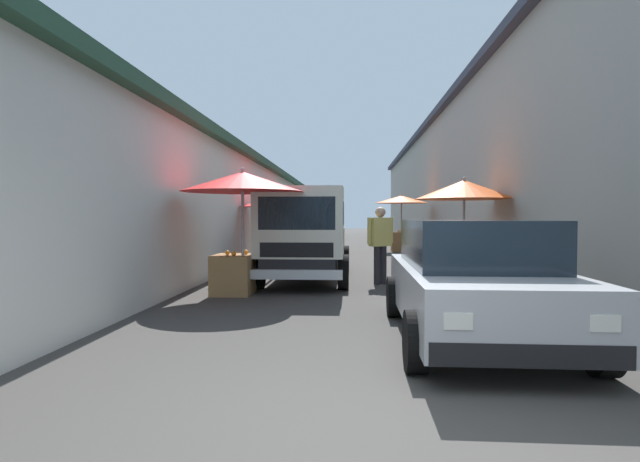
# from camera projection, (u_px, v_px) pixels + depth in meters

# --- Properties ---
(ground) EXTENTS (90.00, 90.00, 0.00)m
(ground) POSITION_uv_depth(u_px,v_px,m) (354.00, 261.00, 16.56)
(ground) COLOR #3D3A38
(building_left_whitewash) EXTENTS (49.80, 7.50, 3.60)m
(building_left_whitewash) POSITION_uv_depth(u_px,v_px,m) (174.00, 208.00, 19.17)
(building_left_whitewash) COLOR silver
(building_left_whitewash) RESTS_ON ground
(building_right_concrete) EXTENTS (49.80, 7.50, 5.75)m
(building_right_concrete) POSITION_uv_depth(u_px,v_px,m) (542.00, 179.00, 18.31)
(building_right_concrete) COLOR #A39E93
(building_right_concrete) RESTS_ON ground
(fruit_stall_far_right) EXTENTS (2.30, 2.30, 2.41)m
(fruit_stall_far_right) POSITION_uv_depth(u_px,v_px,m) (241.00, 201.00, 9.35)
(fruit_stall_far_right) COLOR #9E9EA3
(fruit_stall_far_right) RESTS_ON ground
(fruit_stall_near_right) EXTENTS (2.27, 2.27, 2.46)m
(fruit_stall_near_right) POSITION_uv_depth(u_px,v_px,m) (401.00, 207.00, 21.31)
(fruit_stall_near_right) COLOR #9E9EA3
(fruit_stall_near_right) RESTS_ON ground
(fruit_stall_near_left) EXTENTS (2.40, 2.40, 2.39)m
(fruit_stall_near_left) POSITION_uv_depth(u_px,v_px,m) (307.00, 208.00, 20.29)
(fruit_stall_near_left) COLOR #9E9EA3
(fruit_stall_near_left) RESTS_ON ground
(fruit_stall_far_left) EXTENTS (2.79, 2.79, 2.24)m
(fruit_stall_far_left) POSITION_uv_depth(u_px,v_px,m) (285.00, 206.00, 15.21)
(fruit_stall_far_left) COLOR #9E9EA3
(fruit_stall_far_left) RESTS_ON ground
(fruit_stall_mid_lane) EXTENTS (2.27, 2.27, 2.41)m
(fruit_stall_mid_lane) POSITION_uv_depth(u_px,v_px,m) (464.00, 202.00, 11.53)
(fruit_stall_mid_lane) COLOR #9E9EA3
(fruit_stall_mid_lane) RESTS_ON ground
(hatchback_car) EXTENTS (3.93, 1.96, 1.45)m
(hatchback_car) POSITION_uv_depth(u_px,v_px,m) (474.00, 279.00, 6.04)
(hatchback_car) COLOR #ADAFB5
(hatchback_car) RESTS_ON ground
(delivery_truck) EXTENTS (4.92, 1.97, 2.08)m
(delivery_truck) POSITION_uv_depth(u_px,v_px,m) (304.00, 237.00, 10.85)
(delivery_truck) COLOR black
(delivery_truck) RESTS_ON ground
(vendor_by_crates) EXTENTS (0.43, 0.58, 1.70)m
(vendor_by_crates) POSITION_uv_depth(u_px,v_px,m) (380.00, 239.00, 10.93)
(vendor_by_crates) COLOR #232328
(vendor_by_crates) RESTS_ON ground
(parked_scooter) EXTENTS (1.69, 0.43, 1.14)m
(parked_scooter) POSITION_uv_depth(u_px,v_px,m) (436.00, 272.00, 9.42)
(parked_scooter) COLOR black
(parked_scooter) RESTS_ON ground
(plastic_stool) EXTENTS (0.30, 0.30, 0.43)m
(plastic_stool) POSITION_uv_depth(u_px,v_px,m) (406.00, 267.00, 11.52)
(plastic_stool) COLOR #194CB2
(plastic_stool) RESTS_ON ground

